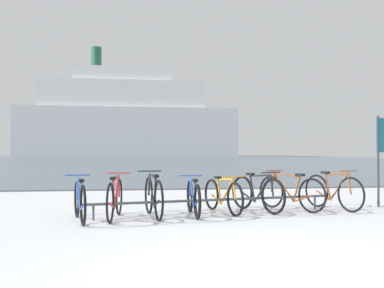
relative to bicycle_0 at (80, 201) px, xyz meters
The scene contains 11 objects.
ground 50.16m from the bicycle_0, 86.99° to the left, with size 80.00×132.00×0.08m.
bike_rack 2.51m from the bicycle_0, 11.77° to the left, with size 4.95×1.03×0.31m.
bicycle_0 is the anchor object (origin of this frame).
bicycle_1 0.62m from the bicycle_0, 16.88° to the left, with size 0.46×1.71×0.82m.
bicycle_2 1.32m from the bicycle_0, 12.97° to the left, with size 0.46×1.67×0.85m.
bicycle_3 2.09m from the bicycle_0, 11.30° to the left, with size 0.46×1.62×0.75m.
bicycle_4 2.76m from the bicycle_0, 14.38° to the left, with size 0.58×1.62×0.75m.
bicycle_5 3.49m from the bicycle_0, 13.15° to the left, with size 0.73×1.58×0.82m.
bicycle_6 4.24m from the bicycle_0, 12.48° to the left, with size 0.90×1.58×0.81m.
bicycle_7 5.13m from the bicycle_0, ahead, with size 0.66×1.59×0.83m.
ferry_ship 82.12m from the bicycle_0, 90.47° to the left, with size 42.44×12.22×21.81m.
Camera 1 is at (-1.69, -4.11, 1.22)m, focal length 41.59 mm.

